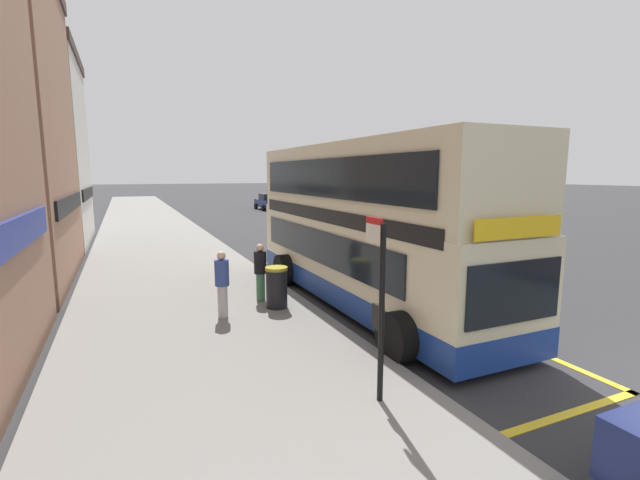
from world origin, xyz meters
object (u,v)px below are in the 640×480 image
object	(u,v)px
pedestrian_waiting_near_sign	(260,270)
litter_bin	(277,287)
parked_car_navy_far	(268,202)
pedestrian_further_back	(222,282)
double_decker_bus	(364,230)
bus_stop_sign	(379,296)

from	to	relation	value
pedestrian_waiting_near_sign	litter_bin	world-z (taller)	pedestrian_waiting_near_sign
parked_car_navy_far	pedestrian_waiting_near_sign	bearing A→B (deg)	-108.90
pedestrian_waiting_near_sign	litter_bin	distance (m)	0.86
parked_car_navy_far	pedestrian_further_back	distance (m)	33.96
pedestrian_further_back	parked_car_navy_far	bearing A→B (deg)	70.66
pedestrian_waiting_near_sign	pedestrian_further_back	world-z (taller)	pedestrian_further_back
double_decker_bus	parked_car_navy_far	xyz separation A→B (m)	(7.28, 31.98, -1.26)
parked_car_navy_far	pedestrian_waiting_near_sign	size ratio (longest dim) A/B	2.65
double_decker_bus	pedestrian_further_back	size ratio (longest dim) A/B	6.31
pedestrian_waiting_near_sign	litter_bin	xyz separation A→B (m)	(0.20, -0.78, -0.31)
parked_car_navy_far	pedestrian_waiting_near_sign	xyz separation A→B (m)	(-10.00, -31.05, 0.20)
bus_stop_sign	parked_car_navy_far	world-z (taller)	bus_stop_sign
double_decker_bus	pedestrian_further_back	world-z (taller)	double_decker_bus
double_decker_bus	pedestrian_further_back	distance (m)	4.10
double_decker_bus	pedestrian_further_back	xyz separation A→B (m)	(-3.97, -0.06, -1.03)
double_decker_bus	bus_stop_sign	world-z (taller)	double_decker_bus
double_decker_bus	pedestrian_waiting_near_sign	world-z (taller)	double_decker_bus
litter_bin	parked_car_navy_far	bearing A→B (deg)	72.89
double_decker_bus	pedestrian_further_back	bearing A→B (deg)	-179.10
double_decker_bus	parked_car_navy_far	size ratio (longest dim) A/B	2.46
parked_car_navy_far	pedestrian_further_back	bearing A→B (deg)	-110.39
bus_stop_sign	pedestrian_further_back	size ratio (longest dim) A/B	1.72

